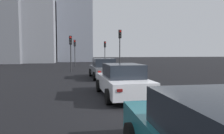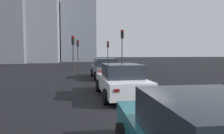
{
  "view_description": "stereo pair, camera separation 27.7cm",
  "coord_description": "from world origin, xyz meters",
  "views": [
    {
      "loc": [
        -7.13,
        2.05,
        2.07
      ],
      "look_at": [
        4.45,
        -0.04,
        1.22
      ],
      "focal_mm": 32.8,
      "sensor_mm": 36.0,
      "label": 1
    },
    {
      "loc": [
        -7.18,
        1.78,
        2.07
      ],
      "look_at": [
        4.45,
        -0.04,
        1.22
      ],
      "focal_mm": 32.8,
      "sensor_mm": 36.0,
      "label": 2
    }
  ],
  "objects": [
    {
      "name": "ground_plane",
      "position": [
        0.0,
        0.0,
        -0.1
      ],
      "size": [
        160.0,
        160.0,
        0.2
      ],
      "primitive_type": "cube",
      "color": "black"
    },
    {
      "name": "car_grey_lead",
      "position": [
        9.15,
        -0.17,
        0.76
      ],
      "size": [
        4.58,
        2.08,
        1.58
      ],
      "rotation": [
        0.0,
        0.0,
        0.03
      ],
      "color": "slate",
      "rests_on": "ground_plane"
    },
    {
      "name": "car_white_second",
      "position": [
        2.09,
        -0.09,
        0.74
      ],
      "size": [
        4.49,
        2.12,
        1.54
      ],
      "rotation": [
        0.0,
        0.0,
        0.03
      ],
      "color": "silver",
      "rests_on": "ground_plane"
    },
    {
      "name": "traffic_light_near_left",
      "position": [
        14.58,
        -2.74,
        3.21
      ],
      "size": [
        0.33,
        0.3,
        4.49
      ],
      "rotation": [
        0.0,
        0.0,
        3.28
      ],
      "color": "#2D2D30",
      "rests_on": "ground_plane"
    },
    {
      "name": "traffic_light_near_right",
      "position": [
        21.9,
        2.09,
        2.75
      ],
      "size": [
        0.33,
        0.3,
        3.81
      ],
      "rotation": [
        0.0,
        0.0,
        3.01
      ],
      "color": "#2D2D30",
      "rests_on": "ground_plane"
    },
    {
      "name": "traffic_light_far_left",
      "position": [
        23.51,
        -2.39,
        2.69
      ],
      "size": [
        0.32,
        0.3,
        3.72
      ],
      "rotation": [
        0.0,
        0.0,
        3.25
      ],
      "color": "#2D2D30",
      "rests_on": "ground_plane"
    },
    {
      "name": "traffic_light_far_right",
      "position": [
        14.52,
        2.5,
        2.73
      ],
      "size": [
        0.32,
        0.29,
        3.78
      ],
      "rotation": [
        0.0,
        0.0,
        3.11
      ],
      "color": "#2D2D30",
      "rests_on": "ground_plane"
    },
    {
      "name": "building_facade_left",
      "position": [
        41.58,
        2.0,
        8.86
      ],
      "size": [
        8.97,
        7.48,
        17.73
      ],
      "primitive_type": "cube",
      "color": "gray",
      "rests_on": "ground_plane"
    },
    {
      "name": "building_facade_center",
      "position": [
        39.48,
        10.0,
        6.51
      ],
      "size": [
        13.23,
        8.05,
        13.01
      ],
      "primitive_type": "cube",
      "color": "gray",
      "rests_on": "ground_plane"
    },
    {
      "name": "building_facade_right",
      "position": [
        37.6,
        16.0,
        7.25
      ],
      "size": [
        13.01,
        8.74,
        14.51
      ],
      "primitive_type": "cube",
      "color": "slate",
      "rests_on": "ground_plane"
    }
  ]
}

